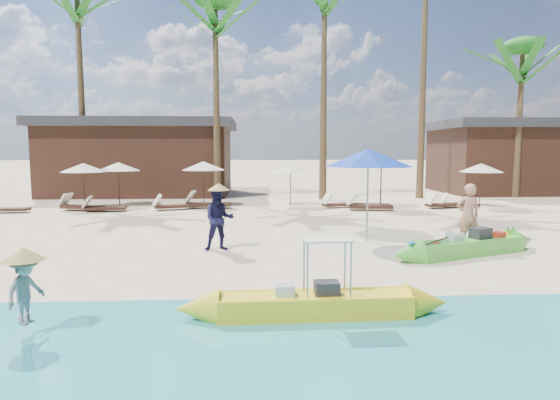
{
  "coord_description": "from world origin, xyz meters",
  "views": [
    {
      "loc": [
        -1.34,
        -10.25,
        2.52
      ],
      "look_at": [
        -0.71,
        2.0,
        1.23
      ],
      "focal_mm": 30.0,
      "sensor_mm": 36.0,
      "label": 1
    }
  ],
  "objects": [
    {
      "name": "ground",
      "position": [
        0.0,
        0.0,
        0.0
      ],
      "size": [
        240.0,
        240.0,
        0.0
      ],
      "primitive_type": "plane",
      "color": "beige",
      "rests_on": "ground"
    },
    {
      "name": "wet_sand_strip",
      "position": [
        0.0,
        -5.0,
        0.0
      ],
      "size": [
        240.0,
        4.5,
        0.01
      ],
      "primitive_type": "cube",
      "color": "tan",
      "rests_on": "ground"
    },
    {
      "name": "green_canoe",
      "position": [
        3.8,
        0.67,
        0.22
      ],
      "size": [
        4.79,
        2.19,
        0.64
      ],
      "rotation": [
        0.0,
        0.0,
        0.38
      ],
      "color": "green",
      "rests_on": "ground"
    },
    {
      "name": "yellow_canoe",
      "position": [
        -0.46,
        -3.38,
        0.2
      ],
      "size": [
        4.67,
        0.69,
        1.21
      ],
      "rotation": [
        0.0,
        0.0,
        0.03
      ],
      "color": "yellow",
      "rests_on": "ground"
    },
    {
      "name": "tourist",
      "position": [
        4.17,
        1.54,
        0.84
      ],
      "size": [
        0.62,
        0.41,
        1.68
      ],
      "primitive_type": "imported",
      "rotation": [
        0.0,
        0.0,
        3.16
      ],
      "color": "tan",
      "rests_on": "ground"
    },
    {
      "name": "vendor_green",
      "position": [
        -2.28,
        1.53,
        0.8
      ],
      "size": [
        0.85,
        0.7,
        1.59
      ],
      "primitive_type": "imported",
      "rotation": [
        0.0,
        0.0,
        0.13
      ],
      "color": "#141437",
      "rests_on": "ground"
    },
    {
      "name": "vendor_yellow",
      "position": [
        -4.46,
        -3.94,
        0.65
      ],
      "size": [
        0.51,
        0.68,
        0.94
      ],
      "primitive_type": "imported",
      "rotation": [
        0.0,
        0.0,
        1.27
      ],
      "color": "gray",
      "rests_on": "ground"
    },
    {
      "name": "blue_umbrella",
      "position": [
        1.73,
        2.45,
        2.33
      ],
      "size": [
        2.4,
        2.4,
        2.58
      ],
      "color": "#99999E",
      "rests_on": "ground"
    },
    {
      "name": "resort_parasol_3",
      "position": [
        -8.87,
        10.58,
        1.79
      ],
      "size": [
        1.93,
        1.93,
        1.99
      ],
      "color": "#3A2117",
      "rests_on": "ground"
    },
    {
      "name": "lounger_3_left",
      "position": [
        -11.61,
        9.24,
        0.2
      ],
      "size": [
        1.74,
        0.56,
        0.59
      ],
      "rotation": [
        0.0,
        0.0,
        0.02
      ],
      "color": "#3A2117",
      "rests_on": "ground"
    },
    {
      "name": "lounger_3_right",
      "position": [
        -8.84,
        9.84,
        0.21
      ],
      "size": [
        1.97,
        1.06,
        0.64
      ],
      "rotation": [
        0.0,
        0.0,
        -0.27
      ],
      "color": "#3A2117",
      "rests_on": "ground"
    },
    {
      "name": "resort_parasol_4",
      "position": [
        -7.67,
        11.62,
        1.8
      ],
      "size": [
        1.94,
        1.94,
        2.0
      ],
      "color": "#3A2117",
      "rests_on": "ground"
    },
    {
      "name": "lounger_4_left",
      "position": [
        -7.74,
        9.4,
        0.19
      ],
      "size": [
        1.75,
        0.69,
        0.58
      ],
      "rotation": [
        0.0,
        0.0,
        0.1
      ],
      "color": "#3A2117",
      "rests_on": "ground"
    },
    {
      "name": "lounger_4_right",
      "position": [
        -4.95,
        9.91,
        0.21
      ],
      "size": [
        1.89,
        1.1,
        0.62
      ],
      "rotation": [
        0.0,
        0.0,
        0.32
      ],
      "color": "#3A2117",
      "rests_on": "ground"
    },
    {
      "name": "resort_parasol_5",
      "position": [
        -3.73,
        11.18,
        1.84
      ],
      "size": [
        1.99,
        1.99,
        2.05
      ],
      "color": "#3A2117",
      "rests_on": "ground"
    },
    {
      "name": "lounger_5_left",
      "position": [
        -3.58,
        10.38,
        0.23
      ],
      "size": [
        2.06,
        0.85,
        0.68
      ],
      "rotation": [
        0.0,
        0.0,
        -0.12
      ],
      "color": "#3A2117",
      "rests_on": "ground"
    },
    {
      "name": "resort_parasol_6",
      "position": [
        0.23,
        11.18,
        1.72
      ],
      "size": [
        1.85,
        1.85,
        1.9
      ],
      "color": "#3A2117",
      "rests_on": "ground"
    },
    {
      "name": "lounger_6_left",
      "position": [
        2.28,
        10.29,
        0.18
      ],
      "size": [
        1.7,
        0.94,
        0.55
      ],
      "rotation": [
        0.0,
        0.0,
        0.29
      ],
      "color": "#3A2117",
      "rests_on": "ground"
    },
    {
      "name": "lounger_6_right",
      "position": [
        3.39,
        9.3,
        0.22
      ],
      "size": [
        1.99,
        0.85,
        0.66
      ],
      "rotation": [
        0.0,
        0.0,
        -0.14
      ],
      "color": "#3A2117",
      "rests_on": "ground"
    },
    {
      "name": "resort_parasol_7",
      "position": [
        4.13,
        9.95,
        2.11
      ],
      "size": [
        2.27,
        2.27,
        2.34
      ],
      "color": "#3A2117",
      "rests_on": "ground"
    },
    {
      "name": "lounger_7_left",
      "position": [
        3.65,
        10.12,
        0.19
      ],
      "size": [
        1.76,
        0.94,
        0.57
      ],
      "rotation": [
        0.0,
        0.0,
        -0.26
      ],
      "color": "#3A2117",
      "rests_on": "ground"
    },
    {
      "name": "lounger_7_right",
      "position": [
        6.88,
        9.87,
        0.2
      ],
      "size": [
        1.85,
        0.9,
        0.6
      ],
      "rotation": [
        0.0,
        0.0,
        0.21
      ],
      "color": "#3A2117",
      "rests_on": "ground"
    },
    {
      "name": "resort_parasol_8",
      "position": [
        8.65,
        10.04,
        1.77
      ],
      "size": [
        1.91,
        1.91,
        1.96
      ],
      "color": "#3A2117",
      "rests_on": "ground"
    },
    {
      "name": "lounger_8_left",
      "position": [
        7.66,
        10.13,
        0.19
      ],
      "size": [
        1.69,
        0.67,
        0.56
      ],
      "rotation": [
        0.0,
        0.0,
        -0.1
      ],
      "color": "#3A2117",
      "rests_on": "ground"
    },
    {
      "name": "palm_2",
      "position": [
        -10.45,
        15.08,
        9.18
      ],
      "size": [
        2.08,
        2.08,
        11.33
      ],
      "color": "brown",
      "rests_on": "ground"
    },
    {
      "name": "palm_3",
      "position": [
        -3.36,
        14.27,
        8.58
      ],
      "size": [
        2.08,
        2.08,
        10.52
      ],
      "color": "brown",
      "rests_on": "ground"
    },
    {
      "name": "palm_4",
      "position": [
        2.15,
        14.01,
        9.45
      ],
      "size": [
        2.08,
        2.08,
        11.7
      ],
      "color": "brown",
      "rests_on": "ground"
    },
    {
      "name": "palm_6",
      "position": [
        12.84,
        14.52,
        7.05
      ],
      "size": [
        2.08,
        2.08,
        8.51
      ],
      "color": "brown",
      "rests_on": "ground"
    },
    {
      "name": "pavilion_west",
      "position": [
        -8.0,
        17.5,
        2.19
      ],
      "size": [
        10.8,
        6.6,
        4.3
      ],
      "color": "#3A2117",
      "rests_on": "ground"
    },
    {
      "name": "pavilion_east",
      "position": [
        14.0,
        17.5,
        2.2
      ],
      "size": [
        8.8,
        6.6,
        4.3
      ],
      "color": "#3A2117",
      "rests_on": "ground"
    }
  ]
}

